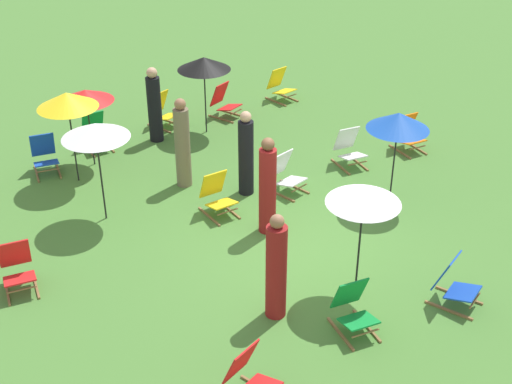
% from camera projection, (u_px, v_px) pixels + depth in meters
% --- Properties ---
extents(ground_plane, '(40.00, 40.00, 0.00)m').
position_uv_depth(ground_plane, '(298.00, 244.00, 11.97)').
color(ground_plane, '#477A33').
extents(deckchair_0, '(0.54, 0.80, 0.83)m').
position_uv_depth(deckchair_0, '(280.00, 86.00, 17.49)').
color(deckchair_0, olive).
rests_on(deckchair_0, ground).
extents(deckchair_1, '(0.58, 0.82, 0.83)m').
position_uv_depth(deckchair_1, '(286.00, 174.00, 13.41)').
color(deckchair_1, olive).
rests_on(deckchair_1, ground).
extents(deckchair_3, '(0.55, 0.81, 0.83)m').
position_uv_depth(deckchair_3, '(96.00, 133.00, 15.06)').
color(deckchair_3, olive).
rests_on(deckchair_3, ground).
extents(deckchair_4, '(0.66, 0.86, 0.83)m').
position_uv_depth(deckchair_4, '(45.00, 156.00, 14.10)').
color(deckchair_4, olive).
rests_on(deckchair_4, ground).
extents(deckchair_5, '(0.68, 0.87, 0.83)m').
position_uv_depth(deckchair_5, '(224.00, 102.00, 16.57)').
color(deckchair_5, olive).
rests_on(deckchair_5, ground).
extents(deckchair_6, '(0.65, 0.85, 0.83)m').
position_uv_depth(deckchair_6, '(17.00, 268.00, 10.74)').
color(deckchair_6, olive).
rests_on(deckchair_6, ground).
extents(deckchair_7, '(0.60, 0.83, 0.83)m').
position_uv_depth(deckchair_7, '(408.00, 134.00, 14.99)').
color(deckchair_7, olive).
rests_on(deckchair_7, ground).
extents(deckchair_8, '(0.68, 0.87, 0.83)m').
position_uv_depth(deckchair_8, '(454.00, 283.00, 10.41)').
color(deckchair_8, olive).
rests_on(deckchair_8, ground).
extents(deckchair_9, '(0.65, 0.85, 0.83)m').
position_uv_depth(deckchair_9, '(163.00, 111.00, 16.10)').
color(deckchair_9, olive).
rests_on(deckchair_9, ground).
extents(deckchair_10, '(0.64, 0.85, 0.83)m').
position_uv_depth(deckchair_10, '(349.00, 149.00, 14.37)').
color(deckchair_10, olive).
rests_on(deckchair_10, ground).
extents(deckchair_12, '(0.53, 0.79, 0.83)m').
position_uv_depth(deckchair_12, '(217.00, 196.00, 12.69)').
color(deckchair_12, olive).
rests_on(deckchair_12, ground).
extents(deckchair_13, '(0.64, 0.85, 0.83)m').
position_uv_depth(deckchair_13, '(250.00, 378.00, 8.72)').
color(deckchair_13, olive).
rests_on(deckchair_13, ground).
extents(deckchair_14, '(0.65, 0.85, 0.83)m').
position_uv_depth(deckchair_14, '(354.00, 309.00, 9.89)').
color(deckchair_14, olive).
rests_on(deckchair_14, ground).
extents(umbrella_0, '(1.12, 1.12, 1.67)m').
position_uv_depth(umbrella_0, '(86.00, 96.00, 13.80)').
color(umbrella_0, black).
rests_on(umbrella_0, ground).
extents(umbrella_1, '(1.19, 1.19, 1.91)m').
position_uv_depth(umbrella_1, '(95.00, 131.00, 11.82)').
color(umbrella_1, black).
rests_on(umbrella_1, ground).
extents(umbrella_2, '(1.15, 1.15, 1.84)m').
position_uv_depth(umbrella_2, '(398.00, 121.00, 12.40)').
color(umbrella_2, black).
rests_on(umbrella_2, ground).
extents(umbrella_3, '(1.11, 1.11, 1.93)m').
position_uv_depth(umbrella_3, '(364.00, 195.00, 9.90)').
color(umbrella_3, black).
rests_on(umbrella_3, ground).
extents(umbrella_4, '(1.19, 1.19, 1.80)m').
position_uv_depth(umbrella_4, '(204.00, 64.00, 15.15)').
color(umbrella_4, black).
rests_on(umbrella_4, ground).
extents(umbrella_5, '(1.17, 1.17, 1.90)m').
position_uv_depth(umbrella_5, '(67.00, 100.00, 13.08)').
color(umbrella_5, black).
rests_on(umbrella_5, ground).
extents(person_0, '(0.34, 0.34, 1.72)m').
position_uv_depth(person_0, '(154.00, 106.00, 15.19)').
color(person_0, black).
rests_on(person_0, ground).
extents(person_1, '(0.31, 0.31, 1.72)m').
position_uv_depth(person_1, '(246.00, 155.00, 13.13)').
color(person_1, black).
rests_on(person_1, ground).
extents(person_2, '(0.38, 0.38, 1.75)m').
position_uv_depth(person_2, '(276.00, 269.00, 9.95)').
color(person_2, maroon).
rests_on(person_2, ground).
extents(person_3, '(0.33, 0.33, 1.83)m').
position_uv_depth(person_3, '(268.00, 188.00, 11.92)').
color(person_3, maroon).
rests_on(person_3, ground).
extents(person_4, '(0.42, 0.42, 1.84)m').
position_uv_depth(person_4, '(182.00, 145.00, 13.38)').
color(person_4, '#72664C').
rests_on(person_4, ground).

